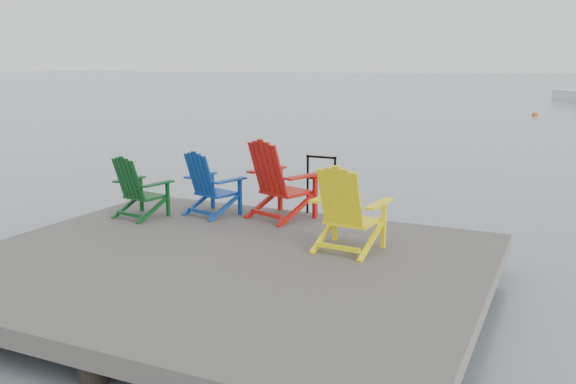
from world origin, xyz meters
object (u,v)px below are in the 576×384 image
at_px(chair_blue, 210,183).
at_px(chair_yellow, 347,208).
at_px(chair_red, 279,179).
at_px(handrail, 321,179).
at_px(buoy_b, 535,116).
at_px(chair_green, 138,187).

bearing_deg(chair_blue, chair_yellow, -3.00).
bearing_deg(chair_blue, chair_red, 29.42).
height_order(handrail, chair_yellow, chair_yellow).
bearing_deg(handrail, chair_red, -133.17).
xyz_separation_m(chair_yellow, buoy_b, (0.43, 29.14, -1.04)).
height_order(chair_green, chair_blue, chair_blue).
distance_m(chair_blue, chair_red, 1.06).
xyz_separation_m(handrail, chair_yellow, (0.98, -1.58, -0.01)).
bearing_deg(handrail, chair_green, -150.70).
xyz_separation_m(handrail, buoy_b, (1.41, 27.55, -1.04)).
height_order(chair_green, chair_red, chair_red).
distance_m(chair_red, buoy_b, 28.13).
height_order(chair_yellow, buoy_b, chair_yellow).
bearing_deg(handrail, chair_blue, -153.45).
xyz_separation_m(chair_blue, chair_red, (1.03, 0.25, 0.10)).
bearing_deg(handrail, buoy_b, 87.06).
distance_m(chair_red, chair_yellow, 1.81).
distance_m(chair_green, buoy_b, 29.14).
bearing_deg(buoy_b, chair_green, -97.46).
relative_size(chair_red, chair_yellow, 1.10).
bearing_deg(chair_green, buoy_b, 92.38).
xyz_separation_m(chair_blue, chair_yellow, (2.48, -0.84, 0.05)).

